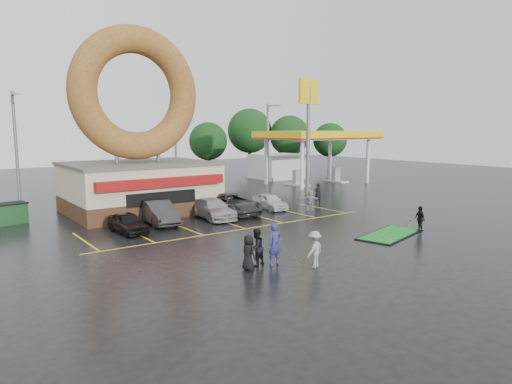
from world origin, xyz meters
TOP-DOWN VIEW (x-y plane):
  - ground at (0.00, 0.00)m, footprint 120.00×120.00m
  - donut_shop at (-3.00, 12.97)m, footprint 10.20×8.70m
  - gas_station at (20.00, 20.94)m, footprint 12.30×13.65m
  - shell_sign at (13.00, 12.00)m, footprint 2.20×0.36m
  - streetlight_left at (-10.00, 19.92)m, footprint 0.40×2.21m
  - streetlight_mid at (4.00, 20.92)m, footprint 0.40×2.21m
  - streetlight_right at (16.00, 21.92)m, footprint 0.40×2.21m
  - tree_far_a at (26.00, 30.00)m, footprint 5.60×5.60m
  - tree_far_b at (32.00, 28.00)m, footprint 4.90×4.90m
  - tree_far_c at (22.00, 34.00)m, footprint 6.30×6.30m
  - tree_far_d at (14.00, 32.00)m, footprint 4.90×4.90m
  - car_black at (-6.29, 6.65)m, footprint 1.59×3.64m
  - car_dgrey at (-3.74, 8.00)m, footprint 1.95×4.71m
  - car_silver at (0.08, 7.45)m, footprint 2.38×4.83m
  - car_grey at (2.10, 8.00)m, footprint 2.85×5.55m
  - car_white at (5.47, 8.00)m, footprint 1.82×3.72m
  - person_blue at (-3.29, -3.65)m, footprint 0.72×0.48m
  - person_blackjkt at (-4.02, -3.21)m, footprint 0.96×0.82m
  - person_hoodie at (-2.04, -4.93)m, footprint 1.20×0.90m
  - person_bystander at (-4.68, -3.54)m, footprint 0.55×0.81m
  - person_cameraman at (7.98, -3.45)m, footprint 0.72×1.00m
  - person_walker_near at (7.59, 5.78)m, footprint 1.54×1.14m
  - person_walker_far at (10.07, 7.53)m, footprint 0.73×0.58m
  - dumpster at (-11.53, 13.70)m, footprint 2.01×1.54m
  - putting_green at (5.88, -2.95)m, footprint 5.26×3.24m

SIDE VIEW (x-z plane):
  - ground at x=0.00m, z-range 0.00..0.00m
  - putting_green at x=5.88m, z-range -0.27..0.34m
  - car_black at x=-6.29m, z-range 0.00..1.22m
  - car_white at x=5.47m, z-range 0.00..1.22m
  - dumpster at x=-11.53m, z-range 0.00..1.30m
  - car_silver at x=0.08m, z-range 0.00..1.35m
  - car_grey at x=2.10m, z-range 0.00..1.50m
  - car_dgrey at x=-3.74m, z-range 0.00..1.52m
  - person_cameraman at x=7.98m, z-range 0.00..1.57m
  - person_bystander at x=-4.68m, z-range 0.00..1.59m
  - person_walker_near at x=7.59m, z-range 0.00..1.61m
  - person_hoodie at x=-2.04m, z-range 0.00..1.65m
  - person_blackjkt at x=-4.02m, z-range 0.00..1.72m
  - person_walker_far at x=10.07m, z-range 0.00..1.75m
  - person_blue at x=-3.29m, z-range 0.00..1.95m
  - gas_station at x=20.00m, z-range 0.75..6.65m
  - donut_shop at x=-3.00m, z-range -2.29..11.21m
  - tree_far_b at x=32.00m, z-range 1.03..8.03m
  - tree_far_d at x=14.00m, z-range 1.03..8.03m
  - streetlight_left at x=-10.00m, z-range 0.28..9.28m
  - streetlight_mid at x=4.00m, z-range 0.28..9.28m
  - streetlight_right at x=16.00m, z-range 0.28..9.28m
  - tree_far_a at x=26.00m, z-range 1.18..9.18m
  - tree_far_c at x=22.00m, z-range 1.34..10.34m
  - shell_sign at x=13.00m, z-range 2.08..12.68m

